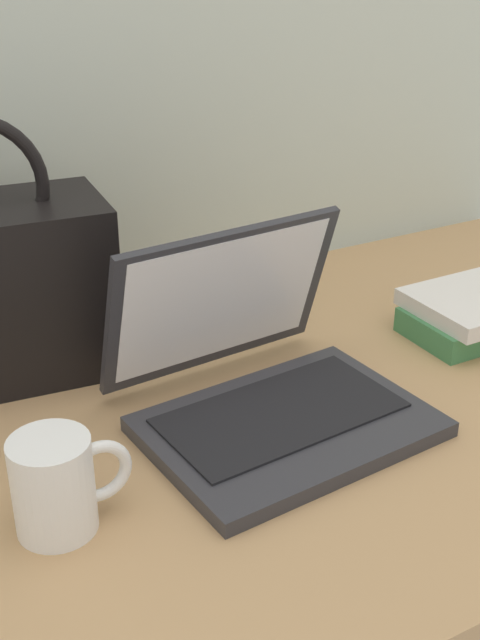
{
  "coord_description": "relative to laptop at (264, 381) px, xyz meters",
  "views": [
    {
      "loc": [
        -0.37,
        -0.72,
        0.55
      ],
      "look_at": [
        0.03,
        0.0,
        0.15
      ],
      "focal_mm": 45.96,
      "sensor_mm": 36.0,
      "label": 1
    }
  ],
  "objects": [
    {
      "name": "desk",
      "position": [
        -0.05,
        0.02,
        -0.06
      ],
      "size": [
        1.6,
        0.76,
        0.03
      ],
      "color": "tan",
      "rests_on": "ground"
    },
    {
      "name": "coffee_mug",
      "position": [
        -0.27,
        -0.08,
        0.0
      ],
      "size": [
        0.12,
        0.08,
        0.1
      ],
      "color": "white",
      "rests_on": "desk"
    },
    {
      "name": "laptop",
      "position": [
        0.0,
        0.0,
        0.0
      ],
      "size": [
        0.33,
        0.31,
        0.21
      ],
      "color": "#2D2D33",
      "rests_on": "desk"
    }
  ]
}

